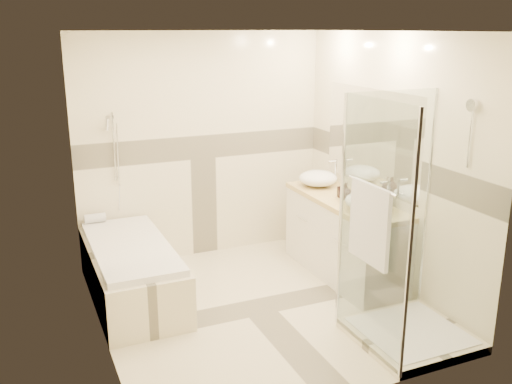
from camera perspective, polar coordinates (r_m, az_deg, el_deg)
name	(u,v)px	position (r m, az deg, el deg)	size (l,w,h in m)	color
room	(262,177)	(5.04, 0.61, 1.53)	(2.82, 3.02, 2.52)	beige
bathtub	(132,269)	(5.63, -12.33, -7.52)	(0.75, 1.70, 0.56)	beige
vanity	(344,237)	(6.02, 8.81, -4.50)	(0.58, 1.62, 0.85)	white
shower_enclosure	(397,283)	(4.88, 13.91, -8.87)	(0.96, 0.93, 2.04)	beige
vessel_sink_near	(318,178)	(6.30, 6.23, 1.38)	(0.42, 0.42, 0.17)	white
vessel_sink_far	(368,201)	(5.52, 11.16, -0.92)	(0.45, 0.45, 0.18)	white
faucet_near	(335,170)	(6.39, 7.93, 2.22)	(0.11, 0.03, 0.27)	silver
faucet_far	(387,192)	(5.62, 13.01, 0.04)	(0.11, 0.03, 0.28)	silver
amenity_bottle_a	(341,190)	(5.91, 8.52, 0.22)	(0.07, 0.07, 0.15)	black
amenity_bottle_b	(345,191)	(5.84, 8.94, 0.10)	(0.13, 0.13, 0.17)	black
folded_towels	(311,179)	(6.44, 5.57, 1.26)	(0.13, 0.22, 0.07)	silver
rolled_towel	(95,218)	(6.20, -15.81, -2.54)	(0.10, 0.10, 0.22)	silver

